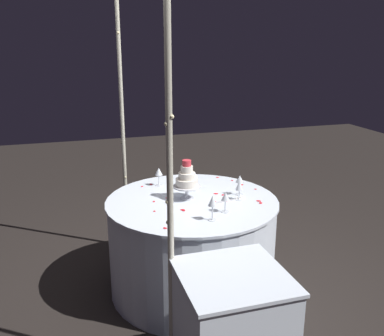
% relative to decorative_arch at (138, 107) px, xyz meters
% --- Properties ---
extents(ground_plane, '(12.00, 12.00, 0.00)m').
position_rel_decorative_arch_xyz_m(ground_plane, '(0.00, -0.40, -1.54)').
color(ground_plane, black).
extents(decorative_arch, '(1.86, 0.06, 2.43)m').
position_rel_decorative_arch_xyz_m(decorative_arch, '(0.00, 0.00, 0.00)').
color(decorative_arch, '#B7B29E').
rests_on(decorative_arch, ground).
extents(main_table, '(1.36, 1.36, 0.78)m').
position_rel_decorative_arch_xyz_m(main_table, '(0.00, -0.40, -1.14)').
color(main_table, silver).
rests_on(main_table, ground).
extents(tiered_cake, '(0.22, 0.22, 0.32)m').
position_rel_decorative_arch_xyz_m(tiered_cake, '(0.04, -0.37, -0.59)').
color(tiered_cake, silver).
rests_on(tiered_cake, main_table).
extents(wine_glass_0, '(0.06, 0.06, 0.16)m').
position_rel_decorative_arch_xyz_m(wine_glass_0, '(-0.11, -0.75, -0.64)').
color(wine_glass_0, silver).
rests_on(wine_glass_0, main_table).
extents(wine_glass_1, '(0.06, 0.06, 0.18)m').
position_rel_decorative_arch_xyz_m(wine_glass_1, '(-0.42, -0.42, -0.62)').
color(wine_glass_1, silver).
rests_on(wine_glass_1, main_table).
extents(wine_glass_2, '(0.06, 0.06, 0.16)m').
position_rel_decorative_arch_xyz_m(wine_glass_2, '(-0.00, -0.80, -0.63)').
color(wine_glass_2, silver).
rests_on(wine_glass_2, main_table).
extents(wine_glass_3, '(0.06, 0.06, 0.16)m').
position_rel_decorative_arch_xyz_m(wine_glass_3, '(0.21, -0.49, -0.63)').
color(wine_glass_3, silver).
rests_on(wine_glass_3, main_table).
extents(wine_glass_4, '(0.06, 0.06, 0.15)m').
position_rel_decorative_arch_xyz_m(wine_glass_4, '(-0.31, -0.56, -0.64)').
color(wine_glass_4, silver).
rests_on(wine_glass_4, main_table).
extents(wine_glass_5, '(0.07, 0.07, 0.16)m').
position_rel_decorative_arch_xyz_m(wine_glass_5, '(0.42, -0.23, -0.63)').
color(wine_glass_5, silver).
rests_on(wine_glass_5, main_table).
extents(cake_knife, '(0.08, 0.29, 0.01)m').
position_rel_decorative_arch_xyz_m(cake_knife, '(-0.10, -0.69, -0.75)').
color(cake_knife, silver).
rests_on(cake_knife, main_table).
extents(rose_petal_0, '(0.03, 0.03, 0.00)m').
position_rel_decorative_arch_xyz_m(rose_petal_0, '(0.05, -0.10, -0.75)').
color(rose_petal_0, red).
rests_on(rose_petal_0, main_table).
extents(rose_petal_1, '(0.04, 0.03, 0.00)m').
position_rel_decorative_arch_xyz_m(rose_petal_1, '(0.46, -0.17, -0.75)').
color(rose_petal_1, red).
rests_on(rose_petal_1, main_table).
extents(rose_petal_2, '(0.04, 0.04, 0.00)m').
position_rel_decorative_arch_xyz_m(rose_petal_2, '(-0.23, -0.89, -0.75)').
color(rose_petal_2, red).
rests_on(rose_petal_2, main_table).
extents(rose_petal_3, '(0.03, 0.03, 0.00)m').
position_rel_decorative_arch_xyz_m(rose_petal_3, '(-0.11, -0.65, -0.75)').
color(rose_petal_3, red).
rests_on(rose_petal_3, main_table).
extents(rose_petal_4, '(0.04, 0.04, 0.00)m').
position_rel_decorative_arch_xyz_m(rose_petal_4, '(-0.20, -0.27, -0.75)').
color(rose_petal_4, red).
rests_on(rose_petal_4, main_table).
extents(rose_petal_5, '(0.04, 0.04, 0.00)m').
position_rel_decorative_arch_xyz_m(rose_petal_5, '(0.11, -0.25, -0.75)').
color(rose_petal_5, red).
rests_on(rose_petal_5, main_table).
extents(rose_petal_6, '(0.03, 0.04, 0.00)m').
position_rel_decorative_arch_xyz_m(rose_petal_6, '(0.22, -0.92, -0.75)').
color(rose_petal_6, red).
rests_on(rose_petal_6, main_table).
extents(rose_petal_7, '(0.03, 0.03, 0.00)m').
position_rel_decorative_arch_xyz_m(rose_petal_7, '(0.10, -0.22, -0.75)').
color(rose_petal_7, red).
rests_on(rose_petal_7, main_table).
extents(rose_petal_8, '(0.04, 0.03, 0.00)m').
position_rel_decorative_arch_xyz_m(rose_petal_8, '(0.62, -0.49, -0.75)').
color(rose_petal_8, red).
rests_on(rose_petal_8, main_table).
extents(rose_petal_9, '(0.03, 0.04, 0.00)m').
position_rel_decorative_arch_xyz_m(rose_petal_9, '(0.07, -0.63, -0.75)').
color(rose_petal_9, red).
rests_on(rose_petal_9, main_table).
extents(rose_petal_10, '(0.03, 0.03, 0.00)m').
position_rel_decorative_arch_xyz_m(rose_petal_10, '(0.43, -0.08, -0.75)').
color(rose_petal_10, red).
rests_on(rose_petal_10, main_table).
extents(rose_petal_11, '(0.03, 0.02, 0.00)m').
position_rel_decorative_arch_xyz_m(rose_petal_11, '(-0.15, -0.07, -0.75)').
color(rose_petal_11, red).
rests_on(rose_petal_11, main_table).
extents(rose_petal_12, '(0.03, 0.03, 0.00)m').
position_rel_decorative_arch_xyz_m(rose_petal_12, '(0.08, -0.99, -0.75)').
color(rose_petal_12, red).
rests_on(rose_petal_12, main_table).
extents(rose_petal_13, '(0.04, 0.04, 0.00)m').
position_rel_decorative_arch_xyz_m(rose_petal_13, '(-0.46, -0.07, -0.75)').
color(rose_petal_13, red).
rests_on(rose_petal_13, main_table).
extents(rose_petal_14, '(0.03, 0.02, 0.00)m').
position_rel_decorative_arch_xyz_m(rose_petal_14, '(-0.10, -0.55, -0.75)').
color(rose_petal_14, red).
rests_on(rose_petal_14, main_table).
extents(rose_petal_15, '(0.03, 0.04, 0.00)m').
position_rel_decorative_arch_xyz_m(rose_petal_15, '(0.03, -0.68, -0.75)').
color(rose_petal_15, red).
rests_on(rose_petal_15, main_table).
extents(rose_petal_16, '(0.03, 0.03, 0.00)m').
position_rel_decorative_arch_xyz_m(rose_petal_16, '(0.36, -0.89, -0.75)').
color(rose_petal_16, red).
rests_on(rose_petal_16, main_table).
extents(rose_petal_17, '(0.05, 0.05, 0.00)m').
position_rel_decorative_arch_xyz_m(rose_petal_17, '(-0.18, -0.89, -0.75)').
color(rose_petal_17, red).
rests_on(rose_petal_17, main_table).
extents(rose_petal_18, '(0.03, 0.03, 0.00)m').
position_rel_decorative_arch_xyz_m(rose_petal_18, '(0.48, -0.79, -0.75)').
color(rose_petal_18, red).
rests_on(rose_petal_18, main_table).
extents(rose_petal_19, '(0.04, 0.04, 0.00)m').
position_rel_decorative_arch_xyz_m(rose_petal_19, '(-0.18, -0.27, -0.75)').
color(rose_petal_19, red).
rests_on(rose_petal_19, main_table).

